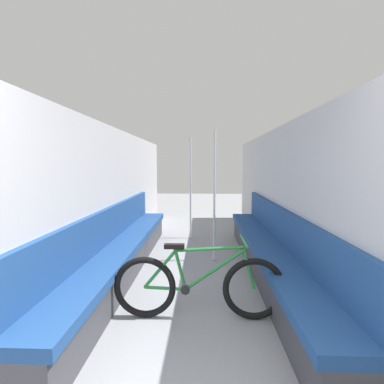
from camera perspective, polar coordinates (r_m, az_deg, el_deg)
name	(u,v)px	position (r m, az deg, el deg)	size (l,w,h in m)	color
wall_left	(98,201)	(4.20, -17.40, -1.70)	(0.10, 9.48, 2.11)	#B2B2B7
wall_right	(293,202)	(4.13, 18.68, -1.86)	(0.10, 9.48, 2.11)	#B2B2B7
bench_seat_row_left	(122,253)	(4.41, -13.28, -11.18)	(0.47, 4.88, 0.95)	#3D3D42
bench_seat_row_right	(269,254)	(4.35, 14.52, -11.43)	(0.47, 4.88, 0.95)	#3D3D42
bicycle	(199,286)	(3.14, 1.31, -17.49)	(1.72, 0.46, 0.81)	black
grab_pole_near	(214,198)	(4.77, 4.30, -1.13)	(0.08, 0.08, 2.09)	gray
grab_pole_far	(191,190)	(6.22, -0.28, 0.38)	(0.08, 0.08, 2.09)	gray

